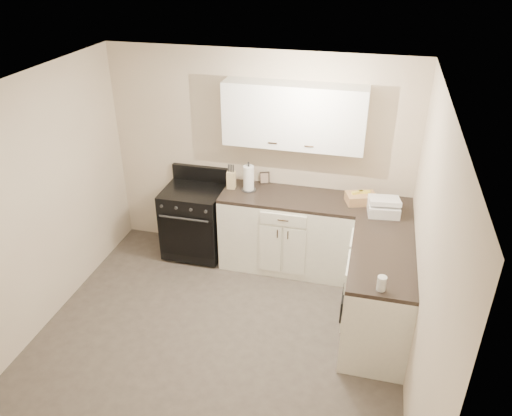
% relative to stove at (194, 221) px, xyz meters
% --- Properties ---
extents(floor, '(3.60, 3.60, 0.00)m').
position_rel_stove_xyz_m(floor, '(0.74, -1.48, -0.46)').
color(floor, '#473F38').
rests_on(floor, ground).
extents(ceiling, '(3.60, 3.60, 0.00)m').
position_rel_stove_xyz_m(ceiling, '(0.74, -1.48, 2.04)').
color(ceiling, white).
rests_on(ceiling, wall_back).
extents(wall_back, '(3.60, 0.00, 3.60)m').
position_rel_stove_xyz_m(wall_back, '(0.74, 0.32, 0.79)').
color(wall_back, beige).
rests_on(wall_back, ground).
extents(wall_right, '(0.00, 3.60, 3.60)m').
position_rel_stove_xyz_m(wall_right, '(2.54, -1.48, 0.79)').
color(wall_right, beige).
rests_on(wall_right, ground).
extents(wall_left, '(0.00, 3.60, 3.60)m').
position_rel_stove_xyz_m(wall_left, '(-1.06, -1.48, 0.79)').
color(wall_left, beige).
rests_on(wall_left, ground).
extents(wall_front, '(3.60, 0.00, 3.60)m').
position_rel_stove_xyz_m(wall_front, '(0.74, -3.28, 0.79)').
color(wall_front, beige).
rests_on(wall_front, ground).
extents(base_cabinets_back, '(1.55, 0.60, 0.90)m').
position_rel_stove_xyz_m(base_cabinets_back, '(1.16, 0.02, -0.01)').
color(base_cabinets_back, silver).
rests_on(base_cabinets_back, floor).
extents(base_cabinets_right, '(0.60, 1.90, 0.90)m').
position_rel_stove_xyz_m(base_cabinets_right, '(2.24, -0.63, -0.01)').
color(base_cabinets_right, silver).
rests_on(base_cabinets_right, floor).
extents(countertop_back, '(1.55, 0.60, 0.04)m').
position_rel_stove_xyz_m(countertop_back, '(1.16, 0.02, 0.46)').
color(countertop_back, black).
rests_on(countertop_back, base_cabinets_back).
extents(countertop_right, '(0.60, 1.90, 0.04)m').
position_rel_stove_xyz_m(countertop_right, '(2.24, -0.63, 0.46)').
color(countertop_right, black).
rests_on(countertop_right, base_cabinets_right).
extents(upper_cabinets, '(1.55, 0.30, 0.70)m').
position_rel_stove_xyz_m(upper_cabinets, '(1.16, 0.18, 1.38)').
color(upper_cabinets, white).
rests_on(upper_cabinets, wall_back).
extents(stove, '(0.70, 0.60, 0.85)m').
position_rel_stove_xyz_m(stove, '(0.00, 0.00, 0.00)').
color(stove, black).
rests_on(stove, floor).
extents(knife_block, '(0.10, 0.09, 0.21)m').
position_rel_stove_xyz_m(knife_block, '(0.47, 0.07, 0.58)').
color(knife_block, '#DAC086').
rests_on(knife_block, countertop_back).
extents(paper_towel, '(0.15, 0.15, 0.30)m').
position_rel_stove_xyz_m(paper_towel, '(0.68, 0.07, 0.63)').
color(paper_towel, white).
rests_on(paper_towel, countertop_back).
extents(picture_frame, '(0.12, 0.08, 0.15)m').
position_rel_stove_xyz_m(picture_frame, '(0.82, 0.28, 0.55)').
color(picture_frame, black).
rests_on(picture_frame, countertop_back).
extents(wicker_basket, '(0.37, 0.31, 0.11)m').
position_rel_stove_xyz_m(wicker_basket, '(1.96, 0.06, 0.53)').
color(wicker_basket, tan).
rests_on(wicker_basket, countertop_right).
extents(countertop_grill, '(0.36, 0.34, 0.12)m').
position_rel_stove_xyz_m(countertop_grill, '(2.21, -0.12, 0.54)').
color(countertop_grill, white).
rests_on(countertop_grill, countertop_right).
extents(glass_jar, '(0.10, 0.10, 0.13)m').
position_rel_stove_xyz_m(glass_jar, '(2.23, -1.48, 0.55)').
color(glass_jar, silver).
rests_on(glass_jar, countertop_right).
extents(oven_mitt_near, '(0.02, 0.13, 0.23)m').
position_rel_stove_xyz_m(oven_mitt_near, '(1.91, -1.23, 0.01)').
color(oven_mitt_near, black).
rests_on(oven_mitt_near, base_cabinets_right).
extents(oven_mitt_far, '(0.02, 0.15, 0.26)m').
position_rel_stove_xyz_m(oven_mitt_far, '(1.91, -1.02, -0.03)').
color(oven_mitt_far, black).
rests_on(oven_mitt_far, base_cabinets_right).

